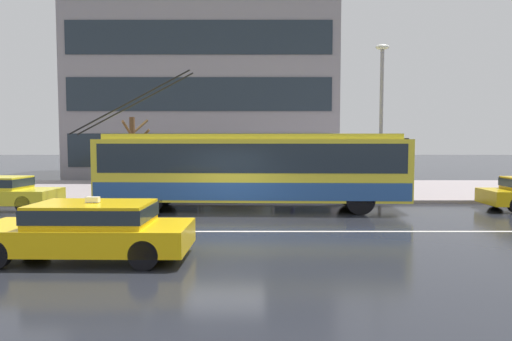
{
  "coord_description": "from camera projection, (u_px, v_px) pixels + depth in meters",
  "views": [
    {
      "loc": [
        0.96,
        -13.85,
        2.58
      ],
      "look_at": [
        1.04,
        2.78,
        1.53
      ],
      "focal_mm": 30.84,
      "sensor_mm": 36.0,
      "label": 1
    }
  ],
  "objects": [
    {
      "name": "ground_plane",
      "position": [
        224.0,
        224.0,
        13.99
      ],
      "size": [
        160.0,
        160.0,
        0.0
      ],
      "primitive_type": "plane",
      "color": "#22242B"
    },
    {
      "name": "sidewalk_slab",
      "position": [
        236.0,
        189.0,
        23.63
      ],
      "size": [
        80.0,
        10.0,
        0.14
      ],
      "primitive_type": "cube",
      "color": "gray",
      "rests_on": "ground_plane"
    },
    {
      "name": "lane_centre_line",
      "position": [
        221.0,
        231.0,
        12.79
      ],
      "size": [
        72.0,
        0.14,
        0.01
      ],
      "primitive_type": "cube",
      "color": "silver",
      "rests_on": "ground_plane"
    },
    {
      "name": "trolleybus",
      "position": [
        250.0,
        168.0,
        16.95
      ],
      "size": [
        12.85,
        2.95,
        5.33
      ],
      "color": "yellow",
      "rests_on": "ground_plane"
    },
    {
      "name": "taxi_oncoming_near",
      "position": [
        86.0,
        228.0,
        9.69
      ],
      "size": [
        4.65,
        1.89,
        1.39
      ],
      "color": "yellow",
      "rests_on": "ground_plane"
    },
    {
      "name": "bus_shelter",
      "position": [
        234.0,
        155.0,
        20.91
      ],
      "size": [
        3.79,
        1.57,
        2.49
      ],
      "color": "gray",
      "rests_on": "sidewalk_slab"
    },
    {
      "name": "pedestrian_at_shelter",
      "position": [
        292.0,
        162.0,
        20.49
      ],
      "size": [
        1.28,
        1.28,
        1.94
      ],
      "color": "navy",
      "rests_on": "sidewalk_slab"
    },
    {
      "name": "pedestrian_approaching_curb",
      "position": [
        150.0,
        162.0,
        19.56
      ],
      "size": [
        1.26,
        1.26,
        1.98
      ],
      "color": "#1D3A50",
      "rests_on": "sidewalk_slab"
    },
    {
      "name": "street_lamp",
      "position": [
        379.0,
        108.0,
        19.12
      ],
      "size": [
        0.6,
        0.32,
        6.68
      ],
      "color": "gray",
      "rests_on": "sidewalk_slab"
    },
    {
      "name": "street_tree_bare",
      "position": [
        131.0,
        152.0,
        20.64
      ],
      "size": [
        1.05,
        1.86,
        3.64
      ],
      "color": "brown",
      "rests_on": "sidewalk_slab"
    },
    {
      "name": "office_tower_corner_left",
      "position": [
        208.0,
        57.0,
        36.44
      ],
      "size": [
        19.35,
        14.58,
        19.37
      ],
      "color": "gray",
      "rests_on": "ground_plane"
    }
  ]
}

